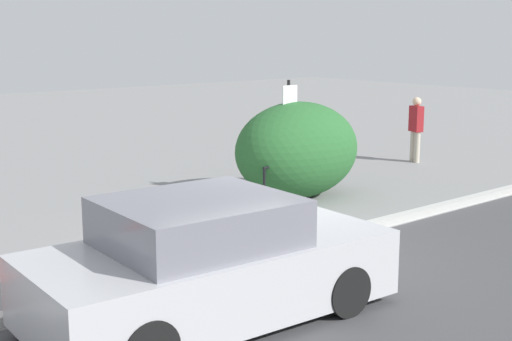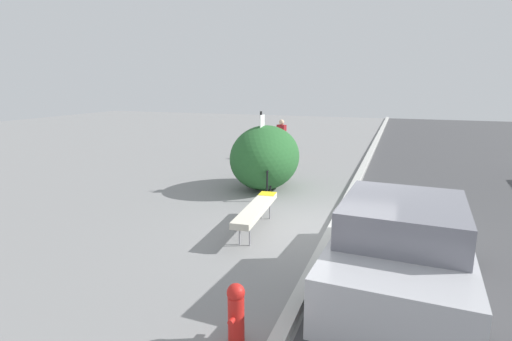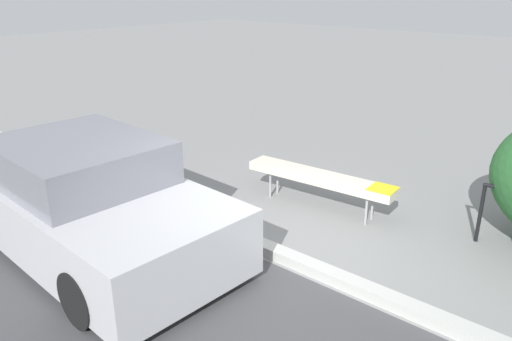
% 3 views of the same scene
% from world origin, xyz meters
% --- Properties ---
extents(ground_plane, '(60.00, 60.00, 0.00)m').
position_xyz_m(ground_plane, '(0.00, 0.00, 0.00)').
color(ground_plane, gray).
extents(curb, '(60.00, 0.20, 0.13)m').
position_xyz_m(curb, '(0.00, 0.00, 0.07)').
color(curb, '#B7B7B2').
rests_on(curb, ground_plane).
extents(bench, '(2.34, 0.55, 0.56)m').
position_xyz_m(bench, '(-0.52, 1.55, 0.48)').
color(bench, '#99999E').
rests_on(bench, ground_plane).
extents(bike_rack, '(0.55, 0.12, 0.83)m').
position_xyz_m(bike_rack, '(1.88, 2.06, 0.50)').
color(bike_rack, black).
rests_on(bike_rack, ground_plane).
extents(fire_hydrant, '(0.36, 0.22, 0.77)m').
position_xyz_m(fire_hydrant, '(-4.14, 0.50, 0.41)').
color(fire_hydrant, red).
rests_on(fire_hydrant, ground_plane).
extents(parked_car_near, '(4.19, 2.07, 1.42)m').
position_xyz_m(parked_car_near, '(-2.04, -1.33, 0.65)').
color(parked_car_near, black).
rests_on(parked_car_near, ground_plane).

